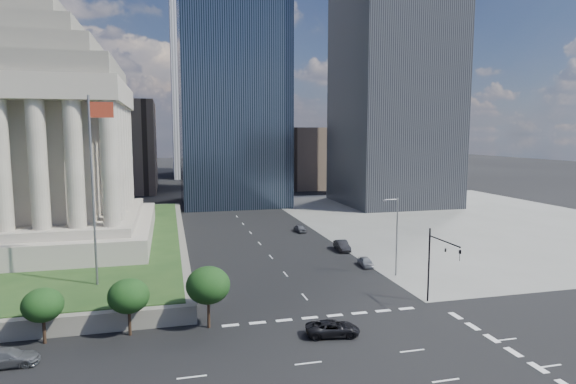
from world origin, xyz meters
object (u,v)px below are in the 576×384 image
object	(u,v)px
suv_grey	(7,358)
parked_sedan_near	(366,262)
flagpole	(94,180)
war_memorial	(26,110)
parked_sedan_far	(300,228)
parked_sedan_mid	(342,246)
pickup_truck	(333,328)
traffic_signal_ne	(438,258)
street_lamp_north	(396,232)

from	to	relation	value
suv_grey	parked_sedan_near	bearing A→B (deg)	-62.43
flagpole	suv_grey	bearing A→B (deg)	-109.84
war_memorial	parked_sedan_far	size ratio (longest dim) A/B	10.26
parked_sedan_mid	parked_sedan_far	distance (m)	15.53
pickup_truck	parked_sedan_near	bearing A→B (deg)	-22.16
parked_sedan_near	parked_sedan_mid	bearing A→B (deg)	95.50
parked_sedan_near	parked_sedan_far	bearing A→B (deg)	101.32
parked_sedan_far	traffic_signal_ne	bearing A→B (deg)	-89.28
suv_grey	parked_sedan_near	distance (m)	43.08
war_memorial	parked_sedan_near	bearing A→B (deg)	-21.62
suv_grey	parked_sedan_far	bearing A→B (deg)	-38.66
war_memorial	pickup_truck	distance (m)	55.14
flagpole	parked_sedan_mid	xyz separation A→B (m)	(33.33, 15.16, -12.35)
parked_sedan_mid	flagpole	bearing A→B (deg)	-151.56
suv_grey	parked_sedan_mid	xyz separation A→B (m)	(38.30, 28.93, 0.09)
war_memorial	parked_sedan_mid	size ratio (longest dim) A/B	8.39
street_lamp_north	pickup_truck	bearing A→B (deg)	-131.54
suv_grey	parked_sedan_far	distance (m)	56.92
street_lamp_north	suv_grey	xyz separation A→B (m)	(-40.13, -14.77, -4.99)
pickup_truck	parked_sedan_mid	xyz separation A→B (m)	(11.90, 29.65, 0.09)
flagpole	suv_grey	xyz separation A→B (m)	(-4.97, -13.77, -12.44)
street_lamp_north	parked_sedan_mid	xyz separation A→B (m)	(-1.83, 14.16, -4.90)
parked_sedan_mid	parked_sedan_near	bearing A→B (deg)	-86.02
flagpole	parked_sedan_near	world-z (taller)	flagpole
street_lamp_north	parked_sedan_near	size ratio (longest dim) A/B	2.73
traffic_signal_ne	parked_sedan_mid	size ratio (longest dim) A/B	1.72
war_memorial	flagpole	xyz separation A→B (m)	(12.17, -24.00, -8.29)
parked_sedan_far	parked_sedan_near	bearing A→B (deg)	-88.36
pickup_truck	street_lamp_north	bearing A→B (deg)	-33.52
war_memorial	parked_sedan_far	world-z (taller)	war_memorial
street_lamp_north	suv_grey	size ratio (longest dim) A/B	2.15
war_memorial	suv_grey	world-z (taller)	war_memorial
traffic_signal_ne	parked_sedan_near	bearing A→B (deg)	93.52
traffic_signal_ne	street_lamp_north	world-z (taller)	street_lamp_north
flagpole	traffic_signal_ne	size ratio (longest dim) A/B	2.50
street_lamp_north	parked_sedan_far	xyz separation A→B (m)	(-4.33, 29.48, -5.01)
war_memorial	parked_sedan_near	distance (m)	53.17
street_lamp_north	suv_grey	bearing A→B (deg)	-159.79
flagpole	parked_sedan_far	size ratio (longest dim) A/B	5.26
parked_sedan_near	flagpole	bearing A→B (deg)	-164.36
flagpole	pickup_truck	xyz separation A→B (m)	(21.43, -14.49, -12.44)
street_lamp_north	parked_sedan_mid	world-z (taller)	street_lamp_north
war_memorial	parked_sedan_mid	world-z (taller)	war_memorial
parked_sedan_far	flagpole	bearing A→B (deg)	-139.51
traffic_signal_ne	war_memorial	bearing A→B (deg)	143.58
war_memorial	traffic_signal_ne	bearing A→B (deg)	-36.42
flagpole	street_lamp_north	bearing A→B (deg)	1.63
war_memorial	parked_sedan_near	size ratio (longest dim) A/B	10.64
war_memorial	parked_sedan_near	xyz separation A→B (m)	(45.50, -18.04, -20.78)
parked_sedan_near	parked_sedan_mid	size ratio (longest dim) A/B	0.79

